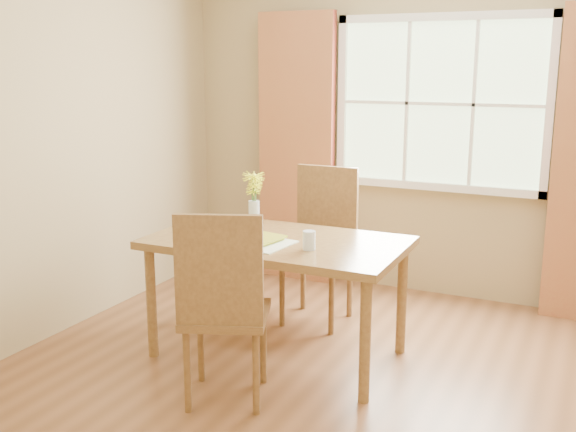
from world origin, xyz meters
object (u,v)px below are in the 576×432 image
(chair_near, at_px, (223,301))
(chair_far, at_px, (322,237))
(dining_table, at_px, (277,251))
(croissant_sandwich, at_px, (252,230))
(water_glass, at_px, (309,241))
(flower_vase, at_px, (254,193))

(chair_near, relative_size, chair_far, 0.98)
(chair_near, xyz_separation_m, chair_far, (-0.04, 1.42, 0.01))
(dining_table, bearing_deg, croissant_sandwich, -131.32)
(croissant_sandwich, distance_m, water_glass, 0.38)
(chair_near, relative_size, croissant_sandwich, 6.72)
(flower_vase, bearing_deg, chair_near, -71.81)
(chair_near, distance_m, water_glass, 0.66)
(dining_table, relative_size, water_glass, 14.12)
(chair_near, bearing_deg, flower_vase, 86.57)
(chair_far, height_order, flower_vase, flower_vase)
(dining_table, xyz_separation_m, chair_far, (-0.00, 0.71, -0.08))
(chair_far, distance_m, water_glass, 0.92)
(croissant_sandwich, height_order, flower_vase, flower_vase)
(chair_far, height_order, water_glass, chair_far)
(croissant_sandwich, relative_size, flower_vase, 0.44)
(water_glass, xyz_separation_m, flower_vase, (-0.53, 0.33, 0.18))
(dining_table, distance_m, chair_far, 0.72)
(water_glass, distance_m, flower_vase, 0.65)
(chair_near, height_order, flower_vase, flower_vase)
(dining_table, distance_m, water_glass, 0.33)
(water_glass, relative_size, flower_vase, 0.30)
(dining_table, xyz_separation_m, flower_vase, (-0.26, 0.19, 0.31))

